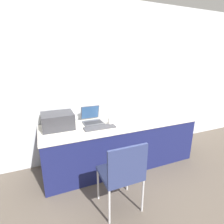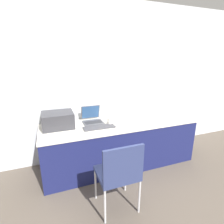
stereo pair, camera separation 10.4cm
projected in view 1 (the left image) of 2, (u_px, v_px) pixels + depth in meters
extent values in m
plane|color=brown|center=(130.00, 175.00, 2.67)|extent=(14.00, 14.00, 0.00)
cube|color=silver|center=(110.00, 83.00, 3.00)|extent=(8.00, 0.05, 2.60)
cube|color=#191E51|center=(120.00, 144.00, 2.90)|extent=(2.42, 0.74, 0.71)
cube|color=silver|center=(120.00, 123.00, 2.79)|extent=(2.44, 0.76, 0.02)
cube|color=#333338|center=(58.00, 121.00, 2.54)|extent=(0.45, 0.37, 0.23)
cube|color=#51565B|center=(57.00, 115.00, 2.48)|extent=(0.36, 0.28, 0.04)
cube|color=#4C4C51|center=(93.00, 123.00, 2.75)|extent=(0.31, 0.25, 0.02)
cube|color=#2D2D30|center=(93.00, 122.00, 2.74)|extent=(0.27, 0.14, 0.00)
cube|color=#4C4C51|center=(90.00, 112.00, 2.86)|extent=(0.31, 0.08, 0.24)
cube|color=#2D5184|center=(90.00, 112.00, 2.85)|extent=(0.28, 0.07, 0.21)
cube|color=#3D3D42|center=(100.00, 127.00, 2.56)|extent=(0.47, 0.15, 0.02)
cylinder|color=white|center=(110.00, 121.00, 2.69)|extent=(0.08, 0.08, 0.11)
cylinder|color=white|center=(110.00, 118.00, 2.67)|extent=(0.08, 0.08, 0.01)
cube|color=navy|center=(120.00, 173.00, 2.00)|extent=(0.44, 0.41, 0.04)
cube|color=navy|center=(128.00, 165.00, 1.77)|extent=(0.44, 0.03, 0.40)
cylinder|color=silver|center=(98.00, 184.00, 2.16)|extent=(0.02, 0.02, 0.43)
cylinder|color=silver|center=(127.00, 176.00, 2.31)|extent=(0.02, 0.02, 0.43)
cylinder|color=silver|center=(109.00, 207.00, 1.83)|extent=(0.02, 0.02, 0.43)
cylinder|color=silver|center=(143.00, 196.00, 1.98)|extent=(0.02, 0.02, 0.43)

